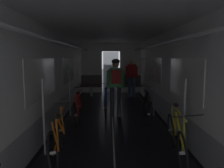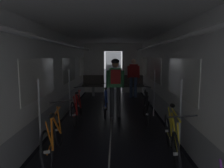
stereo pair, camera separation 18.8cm
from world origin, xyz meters
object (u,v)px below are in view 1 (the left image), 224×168
(bench_seat_far_left, at_px, (91,84))
(bicycle_orange, at_px, (58,138))
(person_standing_near_bench, at_px, (132,75))
(bicycle_red, at_px, (78,109))
(bench_seat_far_right, at_px, (131,83))
(bicycle_blue_in_aisle, at_px, (106,102))
(bicycle_black, at_px, (147,108))
(person_cyclist_aisle, at_px, (116,81))
(bicycle_yellow, at_px, (176,137))

(bench_seat_far_left, height_order, bicycle_orange, same)
(bicycle_orange, relative_size, person_standing_near_bench, 1.01)
(bicycle_red, bearing_deg, bench_seat_far_left, 89.26)
(bench_seat_far_left, height_order, bench_seat_far_right, same)
(bench_seat_far_right, distance_m, bicycle_blue_in_aisle, 3.40)
(bicycle_black, relative_size, person_standing_near_bench, 1.01)
(bicycle_red, distance_m, person_cyclist_aisle, 1.37)
(bicycle_blue_in_aisle, bearing_deg, bench_seat_far_right, 71.25)
(bicycle_red, bearing_deg, person_standing_near_bench, 62.92)
(bench_seat_far_right, distance_m, bicycle_red, 4.42)
(bench_seat_far_left, distance_m, bench_seat_far_right, 1.80)
(bicycle_black, xyz_separation_m, person_cyclist_aisle, (-0.86, 0.44, 0.69))
(bicycle_red, bearing_deg, person_cyclist_aisle, 26.17)
(bench_seat_far_left, relative_size, person_standing_near_bench, 0.58)
(bench_seat_far_left, bearing_deg, bicycle_red, -90.74)
(bicycle_orange, distance_m, person_standing_near_bench, 6.07)
(bench_seat_far_left, bearing_deg, bicycle_yellow, -72.02)
(bicycle_orange, bearing_deg, bicycle_red, 88.95)
(bench_seat_far_left, bearing_deg, bicycle_black, -64.56)
(person_cyclist_aisle, distance_m, bicycle_blue_in_aisle, 0.80)
(bicycle_orange, bearing_deg, person_standing_near_bench, 71.75)
(bench_seat_far_right, height_order, person_standing_near_bench, person_standing_near_bench)
(bicycle_yellow, height_order, bicycle_black, bicycle_black)
(bicycle_orange, height_order, person_cyclist_aisle, person_cyclist_aisle)
(person_standing_near_bench, bearing_deg, bicycle_red, -117.08)
(bicycle_red, relative_size, person_standing_near_bench, 1.01)
(bench_seat_far_left, xyz_separation_m, person_standing_near_bench, (1.80, -0.38, 0.41))
(bench_seat_far_right, xyz_separation_m, bicycle_black, (0.07, -3.93, -0.19))
(bicycle_orange, xyz_separation_m, bicycle_black, (1.96, 2.19, 0.00))
(bench_seat_far_right, xyz_separation_m, person_standing_near_bench, (0.00, -0.38, 0.41))
(bench_seat_far_left, bearing_deg, person_cyclist_aisle, -73.87)
(person_cyclist_aisle, xyz_separation_m, person_standing_near_bench, (0.80, 3.11, -0.10))
(bench_seat_far_right, xyz_separation_m, bicycle_yellow, (0.19, -6.14, -0.19))
(bench_seat_far_left, relative_size, bicycle_orange, 0.58)
(bicycle_orange, height_order, bicycle_red, same)
(bicycle_orange, height_order, bicycle_yellow, bicycle_orange)
(bench_seat_far_left, relative_size, bicycle_yellow, 0.58)
(person_cyclist_aisle, bearing_deg, bicycle_black, -27.23)
(bicycle_yellow, distance_m, person_standing_near_bench, 5.80)
(bicycle_blue_in_aisle, bearing_deg, bicycle_yellow, -66.26)
(bicycle_orange, xyz_separation_m, bicycle_blue_in_aisle, (0.80, 2.90, 0.00))
(bench_seat_far_right, relative_size, bicycle_yellow, 0.58)
(bench_seat_far_left, height_order, bicycle_black, same)
(bicycle_blue_in_aisle, bearing_deg, bicycle_orange, -105.39)
(bench_seat_far_right, height_order, bicycle_red, same)
(bicycle_black, distance_m, bicycle_blue_in_aisle, 1.36)
(bench_seat_far_right, distance_m, bicycle_orange, 6.41)
(bicycle_blue_in_aisle, bearing_deg, bicycle_black, -31.40)
(bench_seat_far_left, bearing_deg, person_standing_near_bench, -11.79)
(bench_seat_far_left, xyz_separation_m, person_cyclist_aisle, (1.01, -3.48, 0.50))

